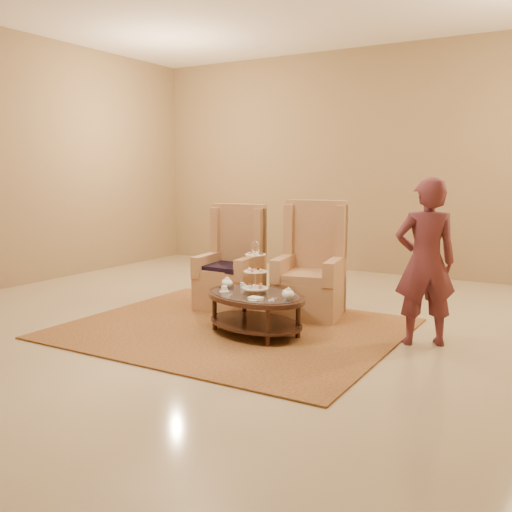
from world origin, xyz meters
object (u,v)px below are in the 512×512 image
Objects in this scene: tea_table at (255,301)px; armchair_right at (311,278)px; armchair_left at (233,273)px; person at (425,262)px.

tea_table is 1.01× the size of armchair_right.
armchair_left is 0.95× the size of armchair_right.
armchair_right is at bearing 0.64° from armchair_left.
tea_table is 1.06× the size of armchair_left.
person is (2.32, -0.34, 0.36)m from armchair_left.
armchair_left is at bearing 149.72° from tea_table.
tea_table is 0.83× the size of person.
tea_table is 1.65m from person.
armchair_left is at bearing 176.31° from armchair_right.
armchair_left is at bearing -37.39° from person.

